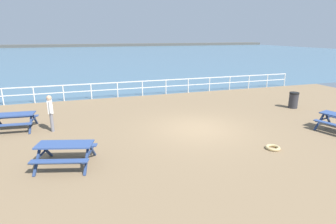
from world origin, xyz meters
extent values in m
cube|color=#846B4C|center=(0.00, 0.00, -0.10)|extent=(30.00, 24.00, 0.20)
cube|color=#476B84|center=(0.00, 52.75, 0.00)|extent=(142.00, 90.00, 0.01)
cube|color=#4C4C47|center=(0.00, 95.75, 0.00)|extent=(142.00, 6.00, 1.80)
cube|color=white|center=(0.00, 7.75, 1.05)|extent=(23.00, 0.06, 0.06)
cube|color=white|center=(0.00, 7.75, 0.58)|extent=(23.00, 0.05, 0.05)
cylinder|color=white|center=(-9.73, 7.75, 0.53)|extent=(0.07, 0.07, 1.05)
cylinder|color=white|center=(-7.96, 7.75, 0.53)|extent=(0.07, 0.07, 1.05)
cylinder|color=white|center=(-6.19, 7.75, 0.53)|extent=(0.07, 0.07, 1.05)
cylinder|color=white|center=(-4.42, 7.75, 0.53)|extent=(0.07, 0.07, 1.05)
cylinder|color=white|center=(-2.65, 7.75, 0.53)|extent=(0.07, 0.07, 1.05)
cylinder|color=white|center=(-0.88, 7.75, 0.53)|extent=(0.07, 0.07, 1.05)
cylinder|color=white|center=(0.88, 7.75, 0.53)|extent=(0.07, 0.07, 1.05)
cylinder|color=white|center=(2.65, 7.75, 0.53)|extent=(0.07, 0.07, 1.05)
cylinder|color=white|center=(4.42, 7.75, 0.53)|extent=(0.07, 0.07, 1.05)
cylinder|color=white|center=(6.19, 7.75, 0.53)|extent=(0.07, 0.07, 1.05)
cylinder|color=white|center=(7.96, 7.75, 0.53)|extent=(0.07, 0.07, 1.05)
cylinder|color=white|center=(9.73, 7.75, 0.53)|extent=(0.07, 0.07, 1.05)
cylinder|color=white|center=(11.50, 7.75, 0.53)|extent=(0.07, 0.07, 1.05)
cube|color=#334C84|center=(-8.08, 2.44, 0.75)|extent=(1.85, 0.85, 0.05)
cube|color=#334C84|center=(-8.02, 3.05, 0.45)|extent=(1.82, 0.41, 0.04)
cube|color=#334C84|center=(-8.13, 1.82, 0.45)|extent=(1.82, 0.41, 0.04)
cube|color=navy|center=(-7.27, 2.74, 0.38)|extent=(0.15, 0.80, 0.79)
cube|color=navy|center=(-7.33, 2.00, 0.38)|extent=(0.15, 0.80, 0.79)
cube|color=navy|center=(-7.30, 2.37, 0.42)|extent=(0.19, 1.50, 0.04)
cube|color=#334C84|center=(-5.68, -1.99, 0.75)|extent=(1.92, 1.16, 0.05)
cube|color=#334C84|center=(-5.51, -1.40, 0.45)|extent=(1.80, 0.74, 0.04)
cube|color=#334C84|center=(-5.85, -2.59, 0.45)|extent=(1.80, 0.74, 0.04)
cube|color=navy|center=(-4.83, -1.84, 0.38)|extent=(0.29, 0.78, 0.79)
cube|color=navy|center=(-5.03, -2.56, 0.38)|extent=(0.29, 0.78, 0.79)
cube|color=navy|center=(-4.93, -2.20, 0.42)|extent=(0.46, 1.46, 0.04)
cube|color=navy|center=(-6.33, -1.42, 0.38)|extent=(0.29, 0.78, 0.79)
cube|color=navy|center=(-6.53, -2.14, 0.38)|extent=(0.29, 0.78, 0.79)
cube|color=navy|center=(-6.43, -1.78, 0.42)|extent=(0.46, 1.46, 0.04)
cube|color=#334C84|center=(5.38, -2.55, 0.45)|extent=(0.76, 1.80, 0.04)
cube|color=navy|center=(5.39, -1.74, 0.38)|extent=(0.78, 0.30, 0.79)
cube|color=navy|center=(6.11, -1.52, 0.38)|extent=(0.78, 0.30, 0.79)
cube|color=navy|center=(5.75, -1.63, 0.42)|extent=(1.46, 0.48, 0.04)
cylinder|color=slate|center=(-6.41, 1.69, 0.42)|extent=(0.14, 0.14, 0.85)
cylinder|color=slate|center=(-6.43, 1.87, 0.42)|extent=(0.14, 0.14, 0.85)
cube|color=white|center=(-6.42, 1.78, 1.14)|extent=(0.26, 0.36, 0.58)
cylinder|color=white|center=(-6.39, 1.56, 1.17)|extent=(0.09, 0.09, 0.52)
cylinder|color=white|center=(-6.44, 2.00, 1.17)|extent=(0.09, 0.09, 0.52)
sphere|color=tan|center=(-6.42, 1.78, 1.54)|extent=(0.23, 0.23, 0.23)
cylinder|color=#2D2D33|center=(6.96, 1.68, 0.42)|extent=(0.52, 0.52, 0.85)
cylinder|color=black|center=(6.96, 1.68, 0.90)|extent=(0.55, 0.55, 0.10)
torus|color=tan|center=(1.82, -3.01, 0.06)|extent=(0.55, 0.55, 0.11)
camera|label=1|loc=(-4.95, -10.86, 4.23)|focal=28.76mm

